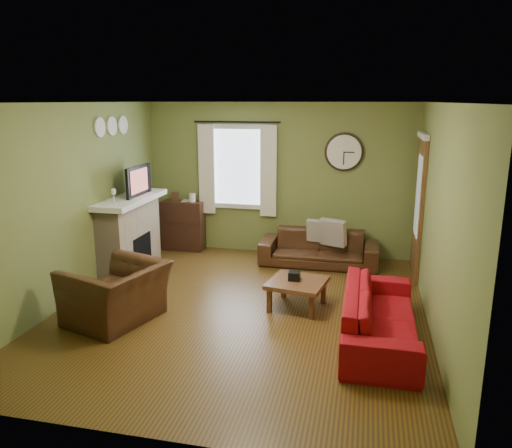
% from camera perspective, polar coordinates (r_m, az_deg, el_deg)
% --- Properties ---
extents(floor, '(4.60, 5.20, 0.00)m').
position_cam_1_polar(floor, '(6.52, -1.65, -9.78)').
color(floor, '#4F3714').
rests_on(floor, ground).
extents(ceiling, '(4.60, 5.20, 0.00)m').
position_cam_1_polar(ceiling, '(5.97, -1.83, 13.71)').
color(ceiling, white).
rests_on(ceiling, ground).
extents(wall_left, '(0.00, 5.20, 2.60)m').
position_cam_1_polar(wall_left, '(7.04, -20.21, 2.24)').
color(wall_left, olive).
rests_on(wall_left, ground).
extents(wall_right, '(0.00, 5.20, 2.60)m').
position_cam_1_polar(wall_right, '(5.99, 20.12, 0.31)').
color(wall_right, olive).
rests_on(wall_right, ground).
extents(wall_back, '(4.60, 0.00, 2.60)m').
position_cam_1_polar(wall_back, '(8.62, 2.56, 5.10)').
color(wall_back, olive).
rests_on(wall_back, ground).
extents(wall_front, '(4.60, 0.00, 2.60)m').
position_cam_1_polar(wall_front, '(3.75, -11.67, -7.02)').
color(wall_front, olive).
rests_on(wall_front, ground).
extents(fireplace, '(0.40, 1.40, 1.10)m').
position_cam_1_polar(fireplace, '(8.08, -14.22, -1.37)').
color(fireplace, '#CAB388').
rests_on(fireplace, floor).
extents(firebox, '(0.04, 0.60, 0.55)m').
position_cam_1_polar(firebox, '(8.06, -12.90, -3.17)').
color(firebox, black).
rests_on(firebox, fireplace).
extents(mantel, '(0.58, 1.60, 0.08)m').
position_cam_1_polar(mantel, '(7.93, -14.28, 2.73)').
color(mantel, white).
rests_on(mantel, fireplace).
extents(tv, '(0.08, 0.60, 0.35)m').
position_cam_1_polar(tv, '(8.02, -13.76, 4.44)').
color(tv, black).
rests_on(tv, mantel).
extents(tv_screen, '(0.02, 0.62, 0.36)m').
position_cam_1_polar(tv_screen, '(7.97, -13.27, 4.82)').
color(tv_screen, '#994C3F').
rests_on(tv_screen, mantel).
extents(medallion_left, '(0.28, 0.28, 0.03)m').
position_cam_1_polar(medallion_left, '(7.59, -17.42, 10.51)').
color(medallion_left, white).
rests_on(medallion_left, wall_left).
extents(medallion_mid, '(0.28, 0.28, 0.03)m').
position_cam_1_polar(medallion_mid, '(7.90, -16.15, 10.70)').
color(medallion_mid, white).
rests_on(medallion_mid, wall_left).
extents(medallion_right, '(0.28, 0.28, 0.03)m').
position_cam_1_polar(medallion_right, '(8.21, -14.97, 10.88)').
color(medallion_right, white).
rests_on(medallion_right, wall_left).
extents(window_pane, '(1.00, 0.02, 1.30)m').
position_cam_1_polar(window_pane, '(8.72, -2.01, 6.54)').
color(window_pane, silver).
rests_on(window_pane, wall_back).
extents(curtain_rod, '(0.03, 0.03, 1.50)m').
position_cam_1_polar(curtain_rod, '(8.55, -2.23, 11.57)').
color(curtain_rod, black).
rests_on(curtain_rod, wall_back).
extents(curtain_left, '(0.28, 0.04, 1.55)m').
position_cam_1_polar(curtain_left, '(8.78, -5.67, 6.20)').
color(curtain_left, silver).
rests_on(curtain_left, wall_back).
extents(curtain_right, '(0.28, 0.04, 1.55)m').
position_cam_1_polar(curtain_right, '(8.50, 1.43, 6.01)').
color(curtain_right, silver).
rests_on(curtain_right, wall_back).
extents(wall_clock, '(0.64, 0.06, 0.64)m').
position_cam_1_polar(wall_clock, '(8.38, 10.03, 8.10)').
color(wall_clock, white).
rests_on(wall_clock, wall_back).
extents(door, '(0.05, 0.90, 2.10)m').
position_cam_1_polar(door, '(7.83, 18.12, 1.66)').
color(door, brown).
rests_on(door, floor).
extents(bookshelf, '(0.74, 0.32, 0.88)m').
position_cam_1_polar(bookshelf, '(9.05, -8.30, -0.16)').
color(bookshelf, '#341C13').
rests_on(bookshelf, floor).
extents(book, '(0.17, 0.22, 0.02)m').
position_cam_1_polar(book, '(8.95, -8.44, 3.09)').
color(book, brown).
rests_on(book, bookshelf).
extents(sofa_brown, '(1.90, 0.74, 0.55)m').
position_cam_1_polar(sofa_brown, '(8.22, 7.19, -2.76)').
color(sofa_brown, '#361F11').
rests_on(sofa_brown, floor).
extents(pillow_left, '(0.37, 0.16, 0.36)m').
position_cam_1_polar(pillow_left, '(8.21, 7.10, -0.78)').
color(pillow_left, gray).
rests_on(pillow_left, sofa_brown).
extents(pillow_right, '(0.45, 0.27, 0.43)m').
position_cam_1_polar(pillow_right, '(8.14, 8.76, -0.98)').
color(pillow_right, gray).
rests_on(pillow_right, sofa_brown).
extents(sofa_red, '(0.79, 2.02, 0.59)m').
position_cam_1_polar(sofa_red, '(5.82, 13.98, -10.08)').
color(sofa_red, maroon).
rests_on(sofa_red, floor).
extents(armchair, '(1.23, 1.32, 0.71)m').
position_cam_1_polar(armchair, '(6.32, -15.67, -7.64)').
color(armchair, '#361F11').
rests_on(armchair, floor).
extents(coffee_table, '(0.80, 0.80, 0.37)m').
position_cam_1_polar(coffee_table, '(6.54, 4.72, -8.00)').
color(coffee_table, brown).
rests_on(coffee_table, floor).
extents(tissue_box, '(0.15, 0.15, 0.11)m').
position_cam_1_polar(tissue_box, '(6.49, 4.40, -6.15)').
color(tissue_box, black).
rests_on(tissue_box, coffee_table).
extents(wine_glass_a, '(0.06, 0.06, 0.18)m').
position_cam_1_polar(wine_glass_a, '(7.45, -15.95, 2.96)').
color(wine_glass_a, white).
rests_on(wine_glass_a, mantel).
extents(wine_glass_b, '(0.08, 0.08, 0.22)m').
position_cam_1_polar(wine_glass_b, '(7.45, -15.95, 3.09)').
color(wine_glass_b, white).
rests_on(wine_glass_b, mantel).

